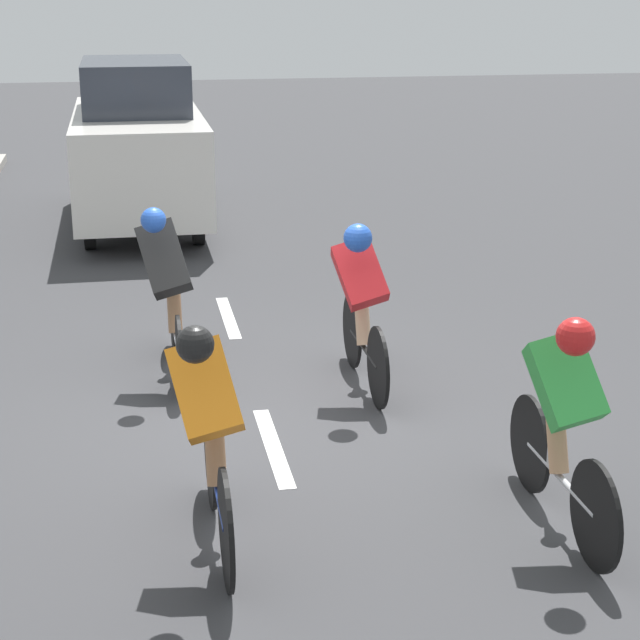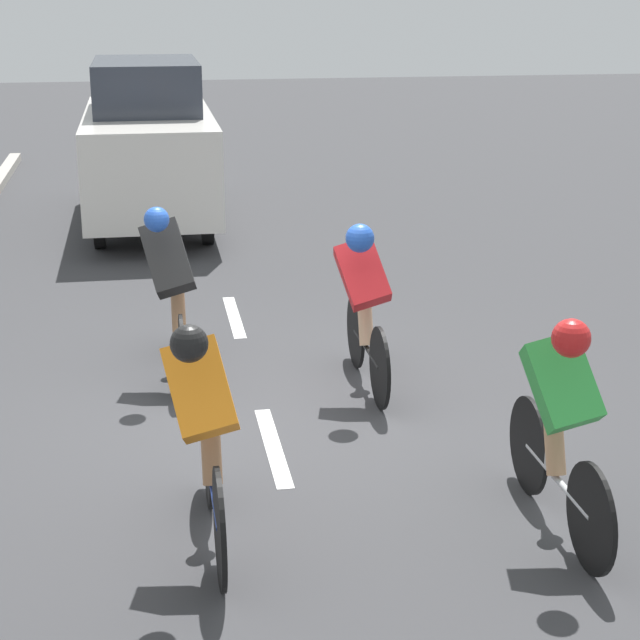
{
  "view_description": "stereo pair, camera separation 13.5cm",
  "coord_description": "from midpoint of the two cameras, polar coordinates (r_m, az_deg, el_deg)",
  "views": [
    {
      "loc": [
        0.97,
        7.72,
        3.24
      ],
      "look_at": [
        -0.35,
        0.64,
        0.95
      ],
      "focal_mm": 60.0,
      "sensor_mm": 36.0,
      "label": 1
    },
    {
      "loc": [
        0.84,
        7.75,
        3.24
      ],
      "look_at": [
        -0.35,
        0.64,
        0.95
      ],
      "focal_mm": 60.0,
      "sensor_mm": 36.0,
      "label": 2
    }
  ],
  "objects": [
    {
      "name": "cyclist_green",
      "position": [
        6.53,
        12.31,
        -5.01
      ],
      "size": [
        0.43,
        1.67,
        1.46
      ],
      "color": "black",
      "rests_on": "ground"
    },
    {
      "name": "support_car",
      "position": [
        15.06,
        -9.93,
        9.21
      ],
      "size": [
        1.7,
        4.37,
        2.22
      ],
      "color": "black",
      "rests_on": "ground"
    },
    {
      "name": "ground_plane",
      "position": [
        8.43,
        -3.6,
        -5.0
      ],
      "size": [
        60.0,
        60.0,
        0.0
      ],
      "primitive_type": "plane",
      "color": "#38383A"
    },
    {
      "name": "lane_stripe_mid",
      "position": [
        7.85,
        -3.01,
        -6.75
      ],
      "size": [
        0.12,
        1.4,
        0.01
      ],
      "primitive_type": "cube",
      "color": "white",
      "rests_on": "ground"
    },
    {
      "name": "lane_stripe_far",
      "position": [
        10.83,
        -5.28,
        0.15
      ],
      "size": [
        0.12,
        1.4,
        0.01
      ],
      "primitive_type": "cube",
      "color": "white",
      "rests_on": "ground"
    },
    {
      "name": "cyclist_orange",
      "position": [
        6.23,
        -6.52,
        -5.86
      ],
      "size": [
        0.44,
        1.69,
        1.48
      ],
      "color": "black",
      "rests_on": "ground"
    },
    {
      "name": "cyclist_red",
      "position": [
        8.66,
        1.78,
        1.08
      ],
      "size": [
        0.45,
        1.63,
        1.46
      ],
      "color": "black",
      "rests_on": "ground"
    },
    {
      "name": "cyclist_black",
      "position": [
        9.07,
        -8.54,
        1.78
      ],
      "size": [
        0.46,
        1.68,
        1.52
      ],
      "color": "black",
      "rests_on": "ground"
    }
  ]
}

